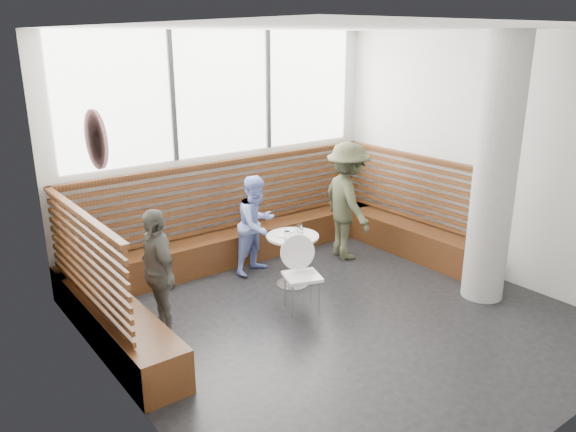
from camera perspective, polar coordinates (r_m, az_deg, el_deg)
room at (r=6.03m, az=5.73°, el=3.14°), size 5.00×5.00×3.20m
booth at (r=7.72m, az=-3.47°, el=-2.79°), size 5.00×2.50×1.44m
concrete_column at (r=7.05m, az=20.32°, el=4.25°), size 0.50×0.50×3.20m
wall_art at (r=4.97m, az=-18.94°, el=7.37°), size 0.03×0.50×0.50m
cafe_table at (r=7.24m, az=0.47°, el=-3.44°), size 0.67×0.67×0.69m
cafe_chair at (r=6.62m, az=1.08°, el=-5.31°), size 0.42×0.41×0.89m
adult_man at (r=8.11m, az=6.04°, el=1.51°), size 0.91×1.24×1.71m
child_back at (r=7.61m, az=-3.21°, el=-0.89°), size 0.77×0.67×1.36m
child_left at (r=6.22m, az=-13.13°, el=-5.53°), size 0.41×0.85×1.41m
plate_near at (r=7.17m, az=-0.59°, el=-1.93°), size 0.21×0.21×0.01m
plate_far at (r=7.32m, az=-0.11°, el=-1.51°), size 0.20×0.20×0.01m
glass_left at (r=6.99m, az=-0.10°, el=-2.00°), size 0.07×0.07×0.12m
glass_mid at (r=7.11m, az=1.31°, el=-1.71°), size 0.07×0.07×0.10m
glass_right at (r=7.28m, az=1.17°, el=-1.22°), size 0.07×0.07×0.11m
menu_card at (r=7.04m, az=1.49°, el=-2.36°), size 0.25×0.21×0.00m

